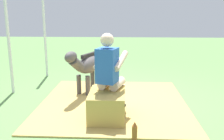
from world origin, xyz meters
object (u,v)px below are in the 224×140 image
object	(u,v)px
hay_bale	(107,105)
tent_pole_right	(44,27)
soda_bottle	(135,132)
person_seated	(110,71)
pony_standing	(88,65)
tent_pole_mid	(8,32)

from	to	relation	value
hay_bale	tent_pole_right	world-z (taller)	tent_pole_right
soda_bottle	person_seated	bearing A→B (deg)	23.47
soda_bottle	tent_pole_right	bearing A→B (deg)	33.18
person_seated	tent_pole_right	world-z (taller)	tent_pole_right
person_seated	tent_pole_right	bearing A→B (deg)	36.11
person_seated	pony_standing	world-z (taller)	person_seated
hay_bale	tent_pole_mid	xyz separation A→B (m)	(1.20, 2.02, 1.02)
soda_bottle	tent_pole_mid	distance (m)	3.25
person_seated	tent_pole_mid	xyz separation A→B (m)	(1.04, 2.05, 0.52)
tent_pole_mid	hay_bale	bearing A→B (deg)	-120.69
pony_standing	tent_pole_mid	xyz separation A→B (m)	(-0.06, 1.54, 0.67)
person_seated	pony_standing	size ratio (longest dim) A/B	1.02
hay_bale	soda_bottle	world-z (taller)	hay_bale
person_seated	pony_standing	distance (m)	1.22
hay_bale	pony_standing	bearing A→B (deg)	20.75
person_seated	tent_pole_mid	world-z (taller)	tent_pole_mid
pony_standing	tent_pole_mid	size ratio (longest dim) A/B	0.52
tent_pole_right	tent_pole_mid	bearing A→B (deg)	168.46
person_seated	soda_bottle	bearing A→B (deg)	-156.53
hay_bale	tent_pole_mid	world-z (taller)	tent_pole_mid
soda_bottle	tent_pole_right	distance (m)	4.05
tent_pole_right	tent_pole_mid	world-z (taller)	same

